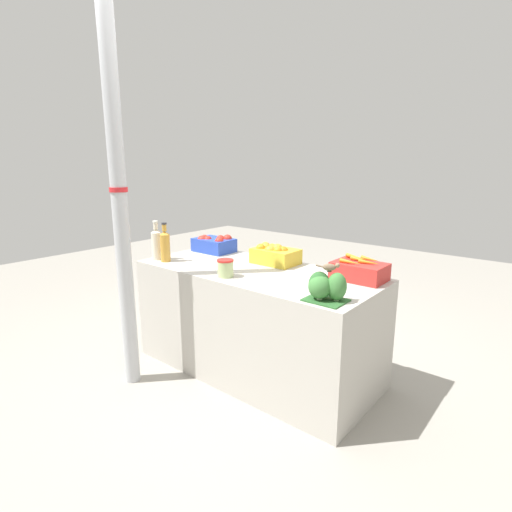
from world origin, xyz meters
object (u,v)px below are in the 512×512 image
object	(u,v)px
pickle_jar	(225,268)
carrot_crate	(359,270)
apple_crate	(213,244)
support_pole	(120,207)
juice_bottle_cloudy	(157,243)
sparrow_bird	(330,267)
juice_bottle_amber	(165,245)
broccoli_pile	(325,287)
orange_crate	(274,254)

from	to	relation	value
pickle_jar	carrot_crate	bearing A→B (deg)	34.79
apple_crate	pickle_jar	xyz separation A→B (m)	(0.61, -0.49, -0.01)
support_pole	juice_bottle_cloudy	world-z (taller)	support_pole
carrot_crate	sparrow_bird	distance (m)	0.50
apple_crate	juice_bottle_amber	xyz separation A→B (m)	(-0.04, -0.48, 0.06)
broccoli_pile	support_pole	bearing A→B (deg)	-162.17
juice_bottle_amber	apple_crate	bearing A→B (deg)	85.33
broccoli_pile	sparrow_bird	size ratio (longest dim) A/B	1.77
orange_crate	pickle_jar	xyz separation A→B (m)	(-0.03, -0.50, -0.01)
pickle_jar	apple_crate	bearing A→B (deg)	141.11
pickle_jar	sparrow_bird	world-z (taller)	sparrow_bird
support_pole	juice_bottle_amber	bearing A→B (deg)	104.71
orange_crate	juice_bottle_amber	size ratio (longest dim) A/B	1.10
support_pole	juice_bottle_amber	world-z (taller)	support_pole
support_pole	apple_crate	distance (m)	0.99
pickle_jar	support_pole	bearing A→B (deg)	-142.43
support_pole	apple_crate	xyz separation A→B (m)	(-0.07, 0.91, -0.39)
apple_crate	pickle_jar	world-z (taller)	apple_crate
support_pole	orange_crate	distance (m)	1.15
juice_bottle_cloudy	sparrow_bird	xyz separation A→B (m)	(1.53, -0.00, 0.06)
support_pole	pickle_jar	distance (m)	0.79
juice_bottle_amber	sparrow_bird	size ratio (longest dim) A/B	2.42
broccoli_pile	orange_crate	bearing A→B (deg)	145.12
carrot_crate	support_pole	bearing A→B (deg)	-144.00
juice_bottle_amber	pickle_jar	xyz separation A→B (m)	(0.65, -0.02, -0.07)
support_pole	pickle_jar	bearing A→B (deg)	37.57
carrot_crate	sparrow_bird	bearing A→B (deg)	-84.22
juice_bottle_cloudy	juice_bottle_amber	distance (m)	0.11
orange_crate	broccoli_pile	distance (m)	0.87
apple_crate	juice_bottle_cloudy	bearing A→B (deg)	-107.00
apple_crate	orange_crate	bearing A→B (deg)	0.42
carrot_crate	juice_bottle_amber	size ratio (longest dim) A/B	1.10
apple_crate	juice_bottle_cloudy	world-z (taller)	juice_bottle_cloudy
apple_crate	juice_bottle_amber	bearing A→B (deg)	-94.67
juice_bottle_cloudy	carrot_crate	bearing A→B (deg)	18.07
support_pole	pickle_jar	size ratio (longest dim) A/B	20.95
orange_crate	pickle_jar	size ratio (longest dim) A/B	2.81
orange_crate	pickle_jar	world-z (taller)	orange_crate
apple_crate	broccoli_pile	distance (m)	1.45
orange_crate	sparrow_bird	distance (m)	0.89
juice_bottle_cloudy	sparrow_bird	distance (m)	1.53
carrot_crate	pickle_jar	size ratio (longest dim) A/B	2.81
carrot_crate	pickle_jar	distance (m)	0.88
apple_crate	pickle_jar	distance (m)	0.79
broccoli_pile	apple_crate	bearing A→B (deg)	160.08
pickle_jar	juice_bottle_cloudy	bearing A→B (deg)	178.63
juice_bottle_cloudy	sparrow_bird	size ratio (longest dim) A/B	2.45
carrot_crate	broccoli_pile	xyz separation A→B (m)	(0.03, -0.50, 0.02)
juice_bottle_cloudy	juice_bottle_amber	world-z (taller)	juice_bottle_cloudy
support_pole	broccoli_pile	distance (m)	1.41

